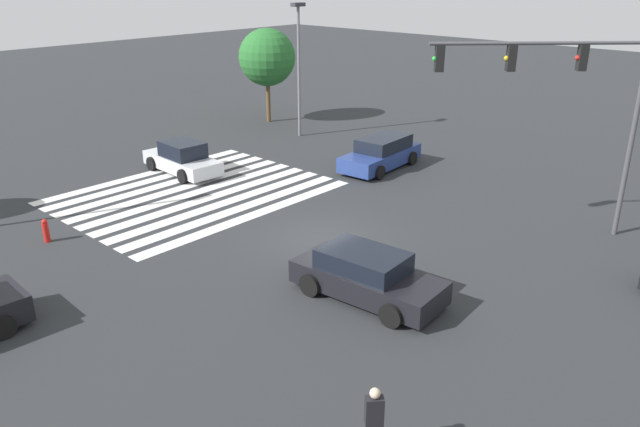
{
  "coord_description": "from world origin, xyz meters",
  "views": [
    {
      "loc": [
        15.09,
        13.79,
        9.11
      ],
      "look_at": [
        0.0,
        0.0,
        0.99
      ],
      "focal_mm": 35.0,
      "sensor_mm": 36.0,
      "label": 1
    }
  ],
  "objects_px": {
    "car_2": "(381,153)",
    "car_3": "(366,276)",
    "traffic_signal_mast": "(569,91)",
    "street_light_pole_a": "(299,57)",
    "pedestrian": "(374,419)",
    "car_5": "(182,159)",
    "tree_corner_a": "(267,57)",
    "fire_hydrant": "(46,230)"
  },
  "relations": [
    {
      "from": "traffic_signal_mast",
      "to": "tree_corner_a",
      "type": "height_order",
      "value": "traffic_signal_mast"
    },
    {
      "from": "car_2",
      "to": "pedestrian",
      "type": "height_order",
      "value": "pedestrian"
    },
    {
      "from": "traffic_signal_mast",
      "to": "street_light_pole_a",
      "type": "relative_size",
      "value": 0.96
    },
    {
      "from": "car_2",
      "to": "traffic_signal_mast",
      "type": "bearing_deg",
      "value": 71.5
    },
    {
      "from": "car_2",
      "to": "tree_corner_a",
      "type": "relative_size",
      "value": 0.84
    },
    {
      "from": "traffic_signal_mast",
      "to": "street_light_pole_a",
      "type": "xyz_separation_m",
      "value": [
        -4.18,
        -16.68,
        -0.81
      ]
    },
    {
      "from": "car_2",
      "to": "pedestrian",
      "type": "distance_m",
      "value": 19.3
    },
    {
      "from": "car_2",
      "to": "car_3",
      "type": "xyz_separation_m",
      "value": [
        10.5,
        7.42,
        -0.02
      ]
    },
    {
      "from": "car_5",
      "to": "car_3",
      "type": "bearing_deg",
      "value": 168.91
    },
    {
      "from": "car_2",
      "to": "fire_hydrant",
      "type": "xyz_separation_m",
      "value": [
        15.0,
        -3.44,
        -0.3
      ]
    },
    {
      "from": "pedestrian",
      "to": "fire_hydrant",
      "type": "distance_m",
      "value": 14.99
    },
    {
      "from": "car_2",
      "to": "pedestrian",
      "type": "bearing_deg",
      "value": 32.61
    },
    {
      "from": "car_2",
      "to": "tree_corner_a",
      "type": "bearing_deg",
      "value": -109.2
    },
    {
      "from": "car_5",
      "to": "pedestrian",
      "type": "distance_m",
      "value": 19.87
    },
    {
      "from": "car_2",
      "to": "fire_hydrant",
      "type": "height_order",
      "value": "car_2"
    },
    {
      "from": "traffic_signal_mast",
      "to": "car_3",
      "type": "xyz_separation_m",
      "value": [
        8.07,
        -2.05,
        -4.54
      ]
    },
    {
      "from": "tree_corner_a",
      "to": "pedestrian",
      "type": "bearing_deg",
      "value": 50.83
    },
    {
      "from": "car_3",
      "to": "street_light_pole_a",
      "type": "relative_size",
      "value": 0.64
    },
    {
      "from": "car_2",
      "to": "tree_corner_a",
      "type": "xyz_separation_m",
      "value": [
        -2.99,
        -11.11,
        3.24
      ]
    },
    {
      "from": "street_light_pole_a",
      "to": "car_5",
      "type": "bearing_deg",
      "value": 5.19
    },
    {
      "from": "car_2",
      "to": "fire_hydrant",
      "type": "distance_m",
      "value": 15.4
    },
    {
      "from": "traffic_signal_mast",
      "to": "pedestrian",
      "type": "height_order",
      "value": "traffic_signal_mast"
    },
    {
      "from": "traffic_signal_mast",
      "to": "pedestrian",
      "type": "distance_m",
      "value": 13.9
    },
    {
      "from": "car_5",
      "to": "traffic_signal_mast",
      "type": "bearing_deg",
      "value": -160.81
    },
    {
      "from": "car_2",
      "to": "fire_hydrant",
      "type": "relative_size",
      "value": 5.59
    },
    {
      "from": "fire_hydrant",
      "to": "traffic_signal_mast",
      "type": "bearing_deg",
      "value": 134.27
    },
    {
      "from": "car_2",
      "to": "tree_corner_a",
      "type": "height_order",
      "value": "tree_corner_a"
    },
    {
      "from": "traffic_signal_mast",
      "to": "car_2",
      "type": "height_order",
      "value": "traffic_signal_mast"
    },
    {
      "from": "car_3",
      "to": "fire_hydrant",
      "type": "relative_size",
      "value": 5.41
    },
    {
      "from": "car_2",
      "to": "pedestrian",
      "type": "relative_size",
      "value": 2.94
    },
    {
      "from": "car_5",
      "to": "tree_corner_a",
      "type": "height_order",
      "value": "tree_corner_a"
    },
    {
      "from": "traffic_signal_mast",
      "to": "street_light_pole_a",
      "type": "distance_m",
      "value": 17.21
    },
    {
      "from": "car_3",
      "to": "fire_hydrant",
      "type": "height_order",
      "value": "car_3"
    },
    {
      "from": "car_3",
      "to": "fire_hydrant",
      "type": "bearing_deg",
      "value": -161.78
    },
    {
      "from": "traffic_signal_mast",
      "to": "fire_hydrant",
      "type": "xyz_separation_m",
      "value": [
        12.58,
        -12.9,
        -4.81
      ]
    },
    {
      "from": "traffic_signal_mast",
      "to": "car_5",
      "type": "height_order",
      "value": "traffic_signal_mast"
    },
    {
      "from": "pedestrian",
      "to": "street_light_pole_a",
      "type": "height_order",
      "value": "street_light_pole_a"
    },
    {
      "from": "car_2",
      "to": "street_light_pole_a",
      "type": "height_order",
      "value": "street_light_pole_a"
    },
    {
      "from": "car_3",
      "to": "tree_corner_a",
      "type": "xyz_separation_m",
      "value": [
        -13.49,
        -18.53,
        3.26
      ]
    },
    {
      "from": "traffic_signal_mast",
      "to": "car_2",
      "type": "relative_size",
      "value": 1.47
    },
    {
      "from": "traffic_signal_mast",
      "to": "tree_corner_a",
      "type": "distance_m",
      "value": 21.32
    },
    {
      "from": "car_3",
      "to": "tree_corner_a",
      "type": "height_order",
      "value": "tree_corner_a"
    }
  ]
}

